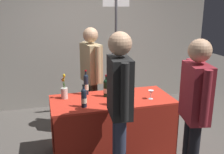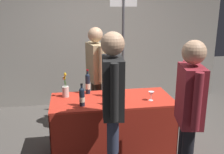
# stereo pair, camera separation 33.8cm
# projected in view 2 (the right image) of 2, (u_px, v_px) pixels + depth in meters

# --- Properties ---
(ground_plane) EXTENTS (12.00, 12.00, 0.00)m
(ground_plane) POSITION_uv_depth(u_px,v_px,m) (112.00, 152.00, 3.69)
(ground_plane) COLOR #514C47
(back_partition) EXTENTS (5.16, 0.12, 2.89)m
(back_partition) POSITION_uv_depth(u_px,v_px,m) (96.00, 33.00, 5.19)
(back_partition) COLOR #9E998E
(back_partition) RESTS_ON ground_plane
(tasting_table) EXTENTS (1.61, 0.73, 0.80)m
(tasting_table) POSITION_uv_depth(u_px,v_px,m) (112.00, 116.00, 3.54)
(tasting_table) COLOR red
(tasting_table) RESTS_ON ground_plane
(featured_wine_bottle) EXTENTS (0.07, 0.07, 0.29)m
(featured_wine_bottle) POSITION_uv_depth(u_px,v_px,m) (82.00, 96.00, 3.20)
(featured_wine_bottle) COLOR #192333
(featured_wine_bottle) RESTS_ON tasting_table
(display_bottle_0) EXTENTS (0.07, 0.07, 0.30)m
(display_bottle_0) POSITION_uv_depth(u_px,v_px,m) (122.00, 92.00, 3.36)
(display_bottle_0) COLOR black
(display_bottle_0) RESTS_ON tasting_table
(display_bottle_1) EXTENTS (0.07, 0.07, 0.35)m
(display_bottle_1) POSITION_uv_depth(u_px,v_px,m) (88.00, 83.00, 3.63)
(display_bottle_1) COLOR #192333
(display_bottle_1) RESTS_ON tasting_table
(display_bottle_2) EXTENTS (0.08, 0.08, 0.30)m
(display_bottle_2) POSITION_uv_depth(u_px,v_px,m) (107.00, 87.00, 3.53)
(display_bottle_2) COLOR black
(display_bottle_2) RESTS_ON tasting_table
(display_bottle_3) EXTENTS (0.07, 0.07, 0.32)m
(display_bottle_3) POSITION_uv_depth(u_px,v_px,m) (114.00, 95.00, 3.21)
(display_bottle_3) COLOR black
(display_bottle_3) RESTS_ON tasting_table
(wine_glass_near_vendor) EXTENTS (0.08, 0.08, 0.12)m
(wine_glass_near_vendor) POSITION_uv_depth(u_px,v_px,m) (151.00, 94.00, 3.39)
(wine_glass_near_vendor) COLOR silver
(wine_glass_near_vendor) RESTS_ON tasting_table
(flower_vase) EXTENTS (0.09, 0.09, 0.35)m
(flower_vase) POSITION_uv_depth(u_px,v_px,m) (65.00, 90.00, 3.52)
(flower_vase) COLOR silver
(flower_vase) RESTS_ON tasting_table
(vendor_presenter) EXTENTS (0.30, 0.56, 1.67)m
(vendor_presenter) POSITION_uv_depth(u_px,v_px,m) (96.00, 70.00, 4.09)
(vendor_presenter) COLOR #4C4233
(vendor_presenter) RESTS_ON ground_plane
(taster_foreground_right) EXTENTS (0.25, 0.58, 1.76)m
(taster_foreground_right) POSITION_uv_depth(u_px,v_px,m) (113.00, 98.00, 2.73)
(taster_foreground_right) COLOR #2D3347
(taster_foreground_right) RESTS_ON ground_plane
(taster_foreground_left) EXTENTS (0.28, 0.54, 1.70)m
(taster_foreground_left) POSITION_uv_depth(u_px,v_px,m) (189.00, 108.00, 2.61)
(taster_foreground_left) COLOR black
(taster_foreground_left) RESTS_ON ground_plane
(booth_signpost) EXTENTS (0.45, 0.04, 2.15)m
(booth_signpost) POSITION_uv_depth(u_px,v_px,m) (123.00, 48.00, 4.43)
(booth_signpost) COLOR #47474C
(booth_signpost) RESTS_ON ground_plane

